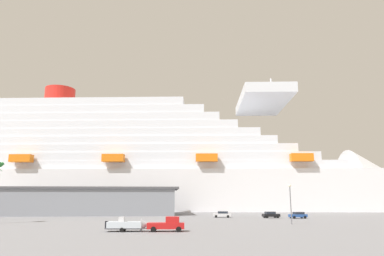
{
  "coord_description": "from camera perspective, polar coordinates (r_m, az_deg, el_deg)",
  "views": [
    {
      "loc": [
        7.85,
        -76.33,
        4.96
      ],
      "look_at": [
        9.29,
        31.81,
        26.76
      ],
      "focal_mm": 32.58,
      "sensor_mm": 36.0,
      "label": 1
    }
  ],
  "objects": [
    {
      "name": "parked_car_blue_suv",
      "position": [
        92.78,
        16.97,
        -13.47
      ],
      "size": [
        4.48,
        2.54,
        1.58
      ],
      "color": "#264C99",
      "rests_on": "ground_plane"
    },
    {
      "name": "pickup_truck",
      "position": [
        54.87,
        -4.03,
        -15.46
      ],
      "size": [
        5.61,
        2.3,
        2.2
      ],
      "color": "red",
      "rests_on": "ground_plane"
    },
    {
      "name": "parked_car_black_coupe",
      "position": [
        93.33,
        12.76,
        -13.66
      ],
      "size": [
        4.47,
        2.55,
        1.58
      ],
      "color": "black",
      "rests_on": "ground_plane"
    },
    {
      "name": "small_boat_on_trailer",
      "position": [
        55.46,
        -10.17,
        -15.36
      ],
      "size": [
        7.28,
        2.32,
        2.15
      ],
      "color": "#595960",
      "rests_on": "ground_plane"
    },
    {
      "name": "ground_plane",
      "position": [
        106.74,
        -5.13,
        -14.02
      ],
      "size": [
        600.0,
        600.0,
        0.0
      ],
      "primitive_type": "plane",
      "color": "gray"
    },
    {
      "name": "terminal_building",
      "position": [
        115.75,
        -18.67,
        -11.24
      ],
      "size": [
        65.1,
        27.99,
        8.14
      ],
      "color": "gray",
      "rests_on": "ground_plane"
    },
    {
      "name": "street_lamp",
      "position": [
        71.91,
        15.8,
        -10.94
      ],
      "size": [
        0.56,
        0.56,
        7.63
      ],
      "color": "slate",
      "rests_on": "ground_plane"
    },
    {
      "name": "cruise_ship",
      "position": [
        150.5,
        -11.78,
        -6.38
      ],
      "size": [
        238.21,
        45.57,
        63.49
      ],
      "color": "white",
      "rests_on": "ground_plane"
    },
    {
      "name": "parked_car_silver_sedan",
      "position": [
        93.56,
        4.95,
        -13.88
      ],
      "size": [
        4.77,
        2.4,
        1.58
      ],
      "color": "silver",
      "rests_on": "ground_plane"
    }
  ]
}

